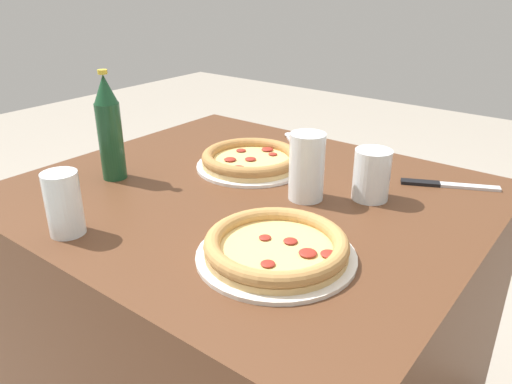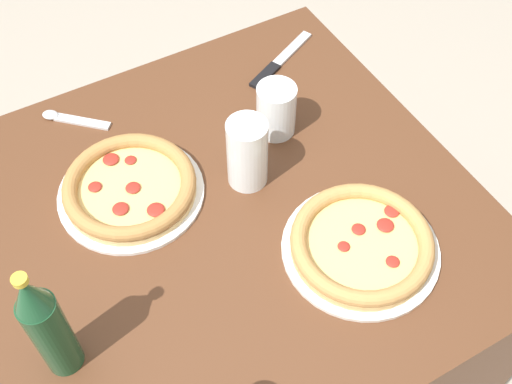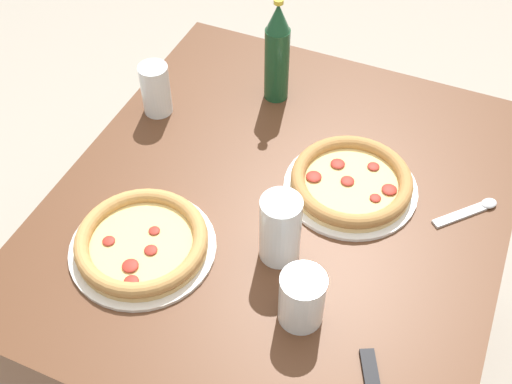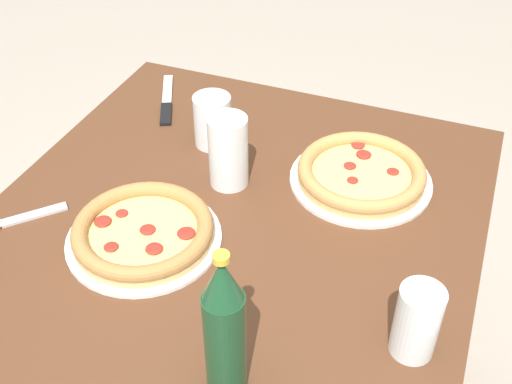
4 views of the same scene
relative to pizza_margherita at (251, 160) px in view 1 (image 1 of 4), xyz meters
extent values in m
cube|color=#56331E|center=(0.09, -0.12, -0.40)|extent=(1.04, 0.91, 0.76)
cylinder|color=white|center=(0.00, 0.00, -0.02)|extent=(0.28, 0.28, 0.01)
cylinder|color=#DBB775|center=(0.00, 0.00, -0.01)|extent=(0.25, 0.25, 0.01)
cylinder|color=#E5C170|center=(0.00, 0.00, 0.00)|extent=(0.22, 0.22, 0.00)
torus|color=#AD7A42|center=(0.00, 0.00, 0.01)|extent=(0.26, 0.26, 0.03)
ellipsoid|color=maroon|center=(0.00, -0.01, 0.01)|extent=(0.03, 0.03, 0.01)
ellipsoid|color=maroon|center=(0.03, 0.06, 0.00)|extent=(0.02, 0.02, 0.01)
ellipsoid|color=maroon|center=(-0.01, 0.08, 0.01)|extent=(0.03, 0.03, 0.01)
ellipsoid|color=maroon|center=(0.02, -0.08, 0.01)|extent=(0.03, 0.03, 0.01)
ellipsoid|color=maroon|center=(-0.04, -0.04, 0.01)|extent=(0.03, 0.03, 0.01)
ellipsoid|color=maroon|center=(-0.06, 0.03, 0.01)|extent=(0.03, 0.03, 0.01)
cylinder|color=silver|center=(0.31, -0.32, -0.02)|extent=(0.29, 0.29, 0.01)
cylinder|color=tan|center=(0.31, -0.32, -0.01)|extent=(0.25, 0.25, 0.01)
cylinder|color=#E5C170|center=(0.31, -0.32, 0.00)|extent=(0.22, 0.22, 0.00)
torus|color=tan|center=(0.31, -0.32, 0.01)|extent=(0.26, 0.26, 0.03)
ellipsoid|color=maroon|center=(0.32, -0.30, 0.01)|extent=(0.03, 0.03, 0.01)
ellipsoid|color=maroon|center=(0.34, -0.38, 0.00)|extent=(0.02, 0.02, 0.01)
ellipsoid|color=maroon|center=(0.28, -0.31, 0.00)|extent=(0.02, 0.02, 0.00)
ellipsoid|color=maroon|center=(0.37, -0.31, 0.01)|extent=(0.03, 0.03, 0.01)
ellipsoid|color=maroon|center=(0.40, -0.29, 0.01)|extent=(0.03, 0.03, 0.01)
cylinder|color=white|center=(0.22, -0.08, 0.05)|extent=(0.08, 0.08, 0.15)
cylinder|color=#935123|center=(0.22, -0.08, 0.03)|extent=(0.06, 0.06, 0.09)
cylinder|color=white|center=(-0.06, -0.50, 0.04)|extent=(0.07, 0.07, 0.13)
cylinder|color=maroon|center=(-0.06, -0.50, 0.03)|extent=(0.06, 0.06, 0.10)
cylinder|color=white|center=(0.33, 0.01, 0.04)|extent=(0.08, 0.08, 0.11)
cylinder|color=beige|center=(0.33, 0.01, 0.02)|extent=(0.07, 0.07, 0.09)
cylinder|color=#194728|center=(-0.22, -0.26, 0.07)|extent=(0.06, 0.06, 0.19)
cone|color=#194728|center=(-0.22, -0.26, 0.20)|extent=(0.06, 0.06, 0.07)
cylinder|color=gold|center=(-0.22, -0.26, 0.24)|extent=(0.02, 0.02, 0.01)
cube|color=black|center=(0.39, 0.16, -0.02)|extent=(0.09, 0.06, 0.01)
cube|color=silver|center=(0.49, 0.21, -0.02)|extent=(0.13, 0.08, 0.01)
cube|color=silver|center=(-0.02, 0.23, -0.02)|extent=(0.10, 0.10, 0.01)
ellipsoid|color=silver|center=(-0.07, 0.28, -0.01)|extent=(0.04, 0.04, 0.01)
camera|label=1|loc=(0.75, -0.95, 0.45)|focal=35.00mm
camera|label=2|loc=(-0.16, -0.77, 0.97)|focal=45.00mm
camera|label=3|loc=(0.91, 0.18, 0.99)|focal=45.00mm
camera|label=4|loc=(-0.71, -0.50, 0.79)|focal=45.00mm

